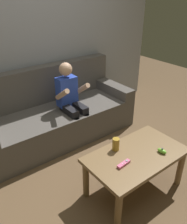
# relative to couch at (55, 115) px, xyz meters

# --- Properties ---
(ground_plane) EXTENTS (8.01, 8.01, 0.00)m
(ground_plane) POSITION_rel_couch_xyz_m (-0.03, -1.19, -0.29)
(ground_plane) COLOR brown
(wall_back) EXTENTS (4.01, 0.05, 2.50)m
(wall_back) POSITION_rel_couch_xyz_m (-0.03, 0.39, 0.96)
(wall_back) COLOR #999EA8
(wall_back) RESTS_ON ground
(couch) EXTENTS (2.03, 0.80, 0.88)m
(couch) POSITION_rel_couch_xyz_m (0.00, 0.00, 0.00)
(couch) COLOR #56514C
(couch) RESTS_ON ground
(person_seated_on_couch) EXTENTS (0.35, 0.43, 0.99)m
(person_seated_on_couch) POSITION_rel_couch_xyz_m (0.14, -0.19, 0.27)
(person_seated_on_couch) COLOR black
(person_seated_on_couch) RESTS_ON ground
(coffee_table) EXTENTS (0.93, 0.54, 0.44)m
(coffee_table) POSITION_rel_couch_xyz_m (0.11, -1.34, 0.07)
(coffee_table) COLOR brown
(coffee_table) RESTS_ON ground
(game_remote_pink_near_edge) EXTENTS (0.14, 0.05, 0.03)m
(game_remote_pink_near_edge) POSITION_rel_couch_xyz_m (-0.09, -1.38, 0.15)
(game_remote_pink_near_edge) COLOR pink
(game_remote_pink_near_edge) RESTS_ON coffee_table
(nunchuk_lime) EXTENTS (0.06, 0.10, 0.05)m
(nunchuk_lime) POSITION_rel_couch_xyz_m (0.31, -1.47, 0.16)
(nunchuk_lime) COLOR #72C638
(nunchuk_lime) RESTS_ON coffee_table
(soda_can) EXTENTS (0.07, 0.07, 0.12)m
(soda_can) POSITION_rel_couch_xyz_m (0.00, -1.17, 0.20)
(soda_can) COLOR #B78C2D
(soda_can) RESTS_ON coffee_table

